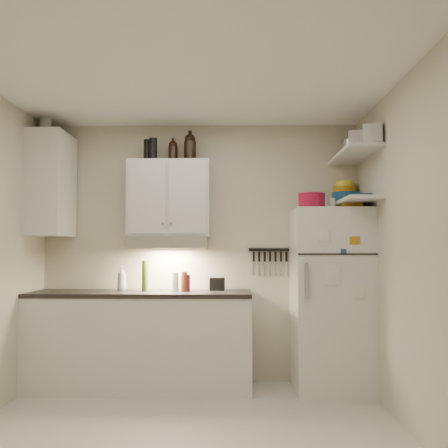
{
  "coord_description": "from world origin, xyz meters",
  "views": [
    {
      "loc": [
        0.33,
        -3.58,
        1.31
      ],
      "look_at": [
        0.25,
        0.9,
        1.55
      ],
      "focal_mm": 40.0,
      "sensor_mm": 36.0,
      "label": 1
    }
  ],
  "objects": [
    {
      "name": "base_cabinet",
      "position": [
        -0.55,
        1.2,
        0.44
      ],
      "size": [
        2.1,
        0.6,
        0.88
      ],
      "primitive_type": "cube",
      "color": "silver",
      "rests_on": "floor"
    },
    {
      "name": "side_cabinet",
      "position": [
        -1.44,
        1.2,
        1.95
      ],
      "size": [
        0.33,
        0.55,
        1.0
      ],
      "primitive_type": "cube",
      "color": "silver",
      "rests_on": "left_wall"
    },
    {
      "name": "shelf_lo",
      "position": [
        1.45,
        1.02,
        1.76
      ],
      "size": [
        0.3,
        0.95,
        0.03
      ],
      "primitive_type": "cube",
      "color": "silver",
      "rests_on": "right_wall"
    },
    {
      "name": "floor",
      "position": [
        0.0,
        0.0,
        -0.01
      ],
      "size": [
        3.2,
        3.0,
        0.02
      ],
      "primitive_type": "cube",
      "color": "beige",
      "rests_on": "ground"
    },
    {
      "name": "dutch_oven",
      "position": [
        1.06,
        1.06,
        1.77
      ],
      "size": [
        0.33,
        0.33,
        0.14
      ],
      "primitive_type": "cylinder",
      "rotation": [
        0.0,
        0.0,
        -0.43
      ],
      "color": "maroon",
      "rests_on": "fridge"
    },
    {
      "name": "side_jar",
      "position": [
        -1.51,
        1.2,
        2.53
      ],
      "size": [
        0.15,
        0.15,
        0.15
      ],
      "primitive_type": "cylinder",
      "rotation": [
        0.0,
        0.0,
        0.42
      ],
      "color": "silver",
      "rests_on": "side_cabinet"
    },
    {
      "name": "bowl_teal",
      "position": [
        1.45,
        1.37,
        1.83
      ],
      "size": [
        0.28,
        0.28,
        0.11
      ],
      "primitive_type": "cylinder",
      "color": "navy",
      "rests_on": "shelf_lo"
    },
    {
      "name": "tin_b",
      "position": [
        1.52,
        0.62,
        2.29
      ],
      "size": [
        0.2,
        0.2,
        0.16
      ],
      "primitive_type": "cube",
      "rotation": [
        0.0,
        0.0,
        -0.33
      ],
      "color": "#AAAAAD",
      "rests_on": "shelf_hi"
    },
    {
      "name": "thermos_a",
      "position": [
        -0.46,
        1.29,
        2.31
      ],
      "size": [
        0.08,
        0.08,
        0.22
      ],
      "primitive_type": "cylinder",
      "rotation": [
        0.0,
        0.0,
        -0.0
      ],
      "color": "black",
      "rests_on": "upper_cabinet"
    },
    {
      "name": "plates",
      "position": [
        1.51,
        1.03,
        1.8
      ],
      "size": [
        0.22,
        0.22,
        0.06
      ],
      "primitive_type": "cylinder",
      "rotation": [
        0.0,
        0.0,
        0.01
      ],
      "color": "navy",
      "rests_on": "shelf_lo"
    },
    {
      "name": "range_hood",
      "position": [
        -0.3,
        1.27,
        1.39
      ],
      "size": [
        0.76,
        0.46,
        0.12
      ],
      "primitive_type": "cube",
      "color": "silver",
      "rests_on": "back_wall"
    },
    {
      "name": "thermos_b",
      "position": [
        -0.53,
        1.36,
        2.31
      ],
      "size": [
        0.1,
        0.1,
        0.22
      ],
      "primitive_type": "cylinder",
      "rotation": [
        0.0,
        0.0,
        -0.43
      ],
      "color": "black",
      "rests_on": "upper_cabinet"
    },
    {
      "name": "upper_cabinet",
      "position": [
        -0.3,
        1.33,
        1.83
      ],
      "size": [
        0.8,
        0.33,
        0.75
      ],
      "primitive_type": "cube",
      "color": "silver",
      "rests_on": "back_wall"
    },
    {
      "name": "spice_jar",
      "position": [
        1.26,
        1.09,
        1.75
      ],
      "size": [
        0.06,
        0.06,
        0.1
      ],
      "primitive_type": "cylinder",
      "rotation": [
        0.0,
        0.0,
        -0.01
      ],
      "color": "silver",
      "rests_on": "fridge"
    },
    {
      "name": "ceiling",
      "position": [
        0.0,
        0.0,
        2.61
      ],
      "size": [
        3.2,
        3.0,
        0.02
      ],
      "primitive_type": "cube",
      "color": "white",
      "rests_on": "ground"
    },
    {
      "name": "red_jar",
      "position": [
        -0.12,
        1.23,
        1.0
      ],
      "size": [
        0.11,
        0.11,
        0.16
      ],
      "primitive_type": "cylinder",
      "rotation": [
        0.0,
        0.0,
        0.41
      ],
      "color": "maroon",
      "rests_on": "countertop"
    },
    {
      "name": "oil_bottle",
      "position": [
        -0.52,
        1.21,
        1.07
      ],
      "size": [
        0.07,
        0.07,
        0.29
      ],
      "primitive_type": "cylinder",
      "rotation": [
        0.0,
        0.0,
        -0.3
      ],
      "color": "#3F5D17",
      "rests_on": "countertop"
    },
    {
      "name": "clear_bottle",
      "position": [
        -0.22,
        1.2,
        1.01
      ],
      "size": [
        0.08,
        0.08,
        0.18
      ],
      "primitive_type": "cylinder",
      "rotation": [
        0.0,
        0.0,
        0.33
      ],
      "color": "silver",
      "rests_on": "countertop"
    },
    {
      "name": "bowl_yellow",
      "position": [
        1.46,
        1.44,
        1.98
      ],
      "size": [
        0.17,
        0.17,
        0.06
      ],
      "primitive_type": "cylinder",
      "color": "yellow",
      "rests_on": "bowl_orange"
    },
    {
      "name": "growler_b",
      "position": [
        -0.1,
        1.34,
        2.34
      ],
      "size": [
        0.16,
        0.16,
        0.28
      ],
      "primitive_type": null,
      "rotation": [
        0.0,
        0.0,
        0.4
      ],
      "color": "black",
      "rests_on": "upper_cabinet"
    },
    {
      "name": "tin_a",
      "position": [
        1.49,
        0.97,
        2.31
      ],
      "size": [
        0.22,
        0.21,
        0.19
      ],
      "primitive_type": "cube",
      "rotation": [
        0.0,
        0.0,
        -0.28
      ],
      "color": "#AAAAAD",
      "rests_on": "shelf_hi"
    },
    {
      "name": "vinegar_bottle",
      "position": [
        -0.51,
        1.21,
        1.03
      ],
      "size": [
        0.05,
        0.05,
        0.22
      ],
      "primitive_type": "cylinder",
      "rotation": [
        0.0,
        0.0,
        0.17
      ],
      "color": "black",
      "rests_on": "countertop"
    },
    {
      "name": "shelf_hi",
      "position": [
        1.45,
        1.02,
        2.2
      ],
      "size": [
        0.3,
        0.95,
        0.03
      ],
      "primitive_type": "cube",
      "color": "silver",
      "rests_on": "right_wall"
    },
    {
      "name": "back_wall",
      "position": [
        0.0,
        1.51,
        1.3
      ],
      "size": [
        3.2,
        0.02,
        2.6
      ],
      "primitive_type": "cube",
      "color": "beige",
      "rests_on": "ground"
    },
    {
      "name": "soap_bottle",
      "position": [
        -0.76,
        1.33,
        1.05
      ],
      "size": [
        0.12,
        0.12,
        0.27
      ],
      "primitive_type": "imported",
      "rotation": [
        0.0,
        0.0,
        -0.17
      ],
      "color": "silver",
      "rests_on": "countertop"
    },
    {
      "name": "fridge",
      "position": [
        1.25,
        1.16,
        0.85
      ],
      "size": [
        0.7,
        0.68,
        1.7
      ],
      "primitive_type": "cube",
      "color": "silver",
      "rests_on": "floor"
    },
    {
      "name": "right_wall",
      "position": [
        1.61,
        0.0,
        1.3
      ],
      "size": [
        0.02,
        3.0,
        2.6
      ],
      "primitive_type": "cube",
      "color": "beige",
      "rests_on": "ground"
    },
    {
      "name": "stock_pot",
      "position": [
        1.52,
        1.29,
        2.3
      ],
      "size": [
        0.29,
        0.29,
        0.17
      ],
      "primitive_type": "cylinder",
      "rotation": [
        0.0,
        0.0,
        0.24
      ],
      "color": "silver",
      "rests_on": "shelf_hi"
    },
    {
      "name": "bowl_orange",
      "position": [
        1.46,
        1.44,
        1.92
      ],
      "size": [
        0.22,
        0.22,
        0.07
      ],
      "primitive_type": "cylinder",
      "color": "#BF8211",
      "rests_on": "bowl_teal"
    },
    {
      "name": "growler_a",
      "position": [
        -0.27,
        1.38,
        2.31
      ],
      "size": [
        0.11,
        0.11,
        0.22
      ],
      "primitive_type": null,
      "rotation": [
        0.0,
        0.0,
        -0.21
      ],
      "color": "black",
      "rests_on": "upper_cabinet"
    },
    {
      "name": "book_stack",
      "position": [
        1.43,
        1.04,
        1.74
      ],
      "size": [
        0.2,
        0.24,
        0.08
      ],
      "primitive_type": "cube",
      "rotation": [
        0.0,
        0.0,
        -0.1
      ],
      "color": "#B87B17",
      "rests_on": "fridge"
    },
    {
      "name": "pepper_mill",
      "position": [
        -0.14,
        1.21,
        1.01
      ],
      "size": [
        0.08,
        0.08,
        0.19
      ],
      "primitive_type": "cylinder",
      "rotation": [
        0.0,
        0.0,
        0.43
      ],
      "color": "brown",
      "rests_on": "countertop"
    },
    {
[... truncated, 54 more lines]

